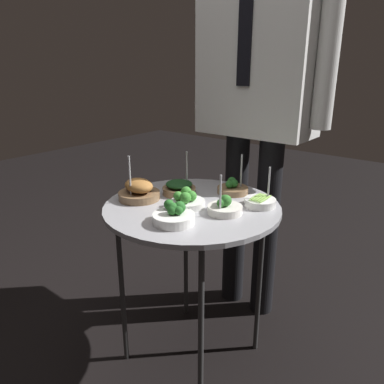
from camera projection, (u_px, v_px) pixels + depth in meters
ground_plane at (192, 352)px, 1.61m from camera, size 8.00×8.00×0.00m
serving_cart at (192, 217)px, 1.41m from camera, size 0.66×0.66×0.68m
bowl_broccoli_back_right at (187, 200)px, 1.36m from camera, size 0.13×0.13×0.07m
bowl_broccoli_center at (174, 216)px, 1.23m from camera, size 0.14×0.14×0.07m
bowl_broccoli_far_rim at (225, 207)px, 1.31m from camera, size 0.12×0.12×0.15m
bowl_broccoli_mid_right at (233, 188)px, 1.51m from camera, size 0.13×0.13×0.16m
bowl_spinach_mid_left at (179, 188)px, 1.50m from camera, size 0.13×0.13×0.17m
bowl_roast_front_center at (139, 191)px, 1.44m from camera, size 0.16×0.16×0.18m
bowl_asparagus_near_rim at (260, 202)px, 1.37m from camera, size 0.12×0.12×0.15m
waiter_figure at (258, 76)px, 1.59m from camera, size 0.66×0.25×1.78m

